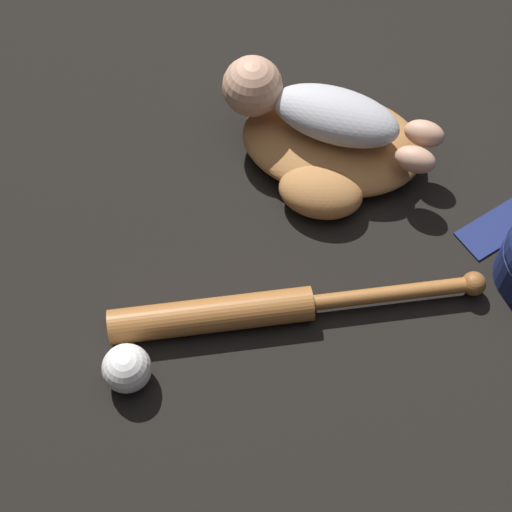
% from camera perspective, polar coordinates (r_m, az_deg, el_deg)
% --- Properties ---
extents(ground_plane, '(6.00, 6.00, 0.00)m').
position_cam_1_polar(ground_plane, '(1.61, 4.02, 8.05)').
color(ground_plane, black).
extents(baseball_glove, '(0.33, 0.28, 0.07)m').
position_cam_1_polar(baseball_glove, '(1.54, 4.99, 7.01)').
color(baseball_glove, '#A8703D').
rests_on(baseball_glove, ground).
extents(baby_figure, '(0.40, 0.14, 0.11)m').
position_cam_1_polar(baby_figure, '(1.50, 3.84, 9.84)').
color(baby_figure, '#B2B2B7').
rests_on(baby_figure, baseball_glove).
extents(baseball_bat, '(0.58, 0.27, 0.06)m').
position_cam_1_polar(baseball_bat, '(1.38, -0.39, -3.66)').
color(baseball_bat, '#9E602D').
rests_on(baseball_bat, ground).
extents(baseball, '(0.08, 0.08, 0.08)m').
position_cam_1_polar(baseball, '(1.34, -8.61, -7.42)').
color(baseball, white).
rests_on(baseball, ground).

